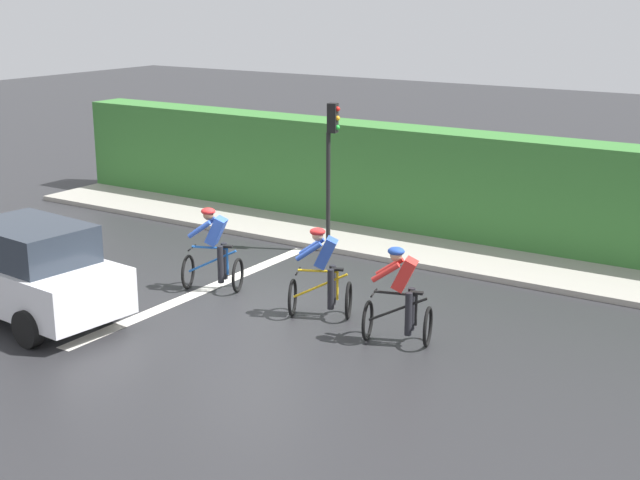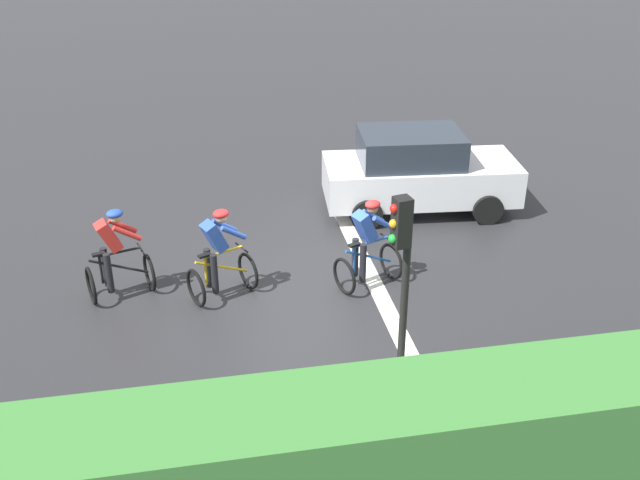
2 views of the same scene
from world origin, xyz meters
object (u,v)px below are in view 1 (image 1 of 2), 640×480
(cyclist_lead, at_px, (400,298))
(cyclist_second, at_px, (323,275))
(car_white, at_px, (26,271))
(traffic_light_near_crossing, at_px, (331,154))
(cyclist_mid, at_px, (214,251))

(cyclist_lead, xyz_separation_m, cyclist_second, (-0.34, -1.75, 0.00))
(cyclist_second, relative_size, car_white, 0.39)
(cyclist_lead, height_order, traffic_light_near_crossing, traffic_light_near_crossing)
(cyclist_lead, distance_m, car_white, 6.68)
(cyclist_second, xyz_separation_m, traffic_light_near_crossing, (-3.61, -2.12, 1.43))
(traffic_light_near_crossing, bearing_deg, car_white, -19.63)
(traffic_light_near_crossing, bearing_deg, cyclist_mid, -7.56)
(cyclist_second, height_order, traffic_light_near_crossing, traffic_light_near_crossing)
(cyclist_second, distance_m, car_white, 5.28)
(cyclist_lead, height_order, car_white, car_white)
(cyclist_second, xyz_separation_m, car_white, (2.88, -4.43, 0.08))
(cyclist_mid, bearing_deg, cyclist_lead, 84.16)
(cyclist_lead, distance_m, cyclist_mid, 4.35)
(cyclist_mid, bearing_deg, car_white, -31.81)
(cyclist_lead, height_order, cyclist_mid, same)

